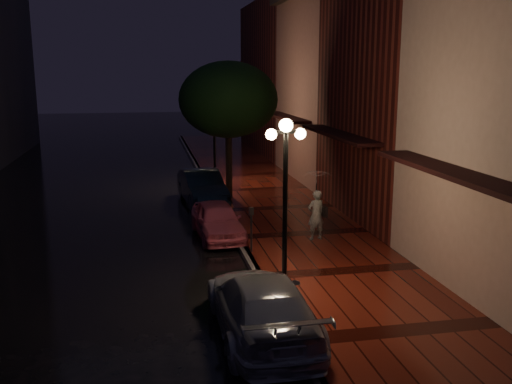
{
  "coord_description": "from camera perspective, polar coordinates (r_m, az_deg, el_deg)",
  "views": [
    {
      "loc": [
        -2.88,
        -17.91,
        5.57
      ],
      "look_at": [
        0.83,
        1.13,
        1.4
      ],
      "focal_mm": 40.0,
      "sensor_mm": 36.0,
      "label": 1
    }
  ],
  "objects": [
    {
      "name": "woman_with_umbrella",
      "position": [
        18.4,
        6.07,
        -0.19
      ],
      "size": [
        0.95,
        0.97,
        2.29
      ],
      "rotation": [
        0.0,
        0.0,
        3.37
      ],
      "color": "silver",
      "rests_on": "sidewalk"
    },
    {
      "name": "parking_meter",
      "position": [
        17.16,
        -0.47,
        -3.33
      ],
      "size": [
        0.15,
        0.12,
        1.39
      ],
      "rotation": [
        0.0,
        0.0,
        0.25
      ],
      "color": "black",
      "rests_on": "sidewalk"
    },
    {
      "name": "streetlamp_near",
      "position": [
        13.63,
        2.93,
        -0.47
      ],
      "size": [
        0.96,
        0.36,
        4.31
      ],
      "color": "black",
      "rests_on": "sidewalk"
    },
    {
      "name": "curb",
      "position": [
        18.95,
        -1.83,
        -4.73
      ],
      "size": [
        0.25,
        60.0,
        0.15
      ],
      "primitive_type": "cube",
      "color": "#595451",
      "rests_on": "ground"
    },
    {
      "name": "storefront_extra",
      "position": [
        39.18,
        3.64,
        11.28
      ],
      "size": [
        5.0,
        12.0,
        10.0
      ],
      "primitive_type": "cube",
      "color": "#511914",
      "rests_on": "ground"
    },
    {
      "name": "storefront_mid",
      "position": [
        22.22,
        15.68,
        11.51
      ],
      "size": [
        5.0,
        8.0,
        11.0
      ],
      "primitive_type": "cube",
      "color": "#511914",
      "rests_on": "ground"
    },
    {
      "name": "street_tree",
      "position": [
        24.19,
        -2.77,
        8.98
      ],
      "size": [
        4.16,
        4.16,
        5.8
      ],
      "color": "black",
      "rests_on": "sidewalk"
    },
    {
      "name": "ground",
      "position": [
        18.97,
        -1.83,
        -4.95
      ],
      "size": [
        120.0,
        120.0,
        0.0
      ],
      "primitive_type": "plane",
      "color": "black",
      "rests_on": "ground"
    },
    {
      "name": "pink_car",
      "position": [
        19.27,
        -3.88,
        -2.8
      ],
      "size": [
        1.7,
        3.69,
        1.23
      ],
      "primitive_type": "imported",
      "rotation": [
        0.0,
        0.0,
        0.07
      ],
      "color": "#CD546A",
      "rests_on": "ground"
    },
    {
      "name": "sidewalk",
      "position": [
        19.42,
        4.75,
        -4.35
      ],
      "size": [
        4.5,
        60.0,
        0.15
      ],
      "primitive_type": "cube",
      "color": "#44120C",
      "rests_on": "ground"
    },
    {
      "name": "silver_car",
      "position": [
        12.27,
        0.59,
        -11.3
      ],
      "size": [
        1.95,
        4.76,
        1.38
      ],
      "primitive_type": "imported",
      "rotation": [
        0.0,
        0.0,
        3.15
      ],
      "color": "#93949A",
      "rests_on": "ground"
    },
    {
      "name": "storefront_far",
      "position": [
        29.62,
        8.58,
        9.93
      ],
      "size": [
        5.0,
        8.0,
        9.0
      ],
      "primitive_type": "cube",
      "color": "#8C5951",
      "rests_on": "ground"
    },
    {
      "name": "navy_car",
      "position": [
        24.2,
        -5.41,
        0.49
      ],
      "size": [
        1.9,
        4.43,
        1.42
      ],
      "primitive_type": "imported",
      "rotation": [
        0.0,
        0.0,
        0.09
      ],
      "color": "black",
      "rests_on": "ground"
    },
    {
      "name": "streetlamp_far",
      "position": [
        27.26,
        -4.19,
        5.85
      ],
      "size": [
        0.96,
        0.36,
        4.31
      ],
      "color": "black",
      "rests_on": "sidewalk"
    }
  ]
}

